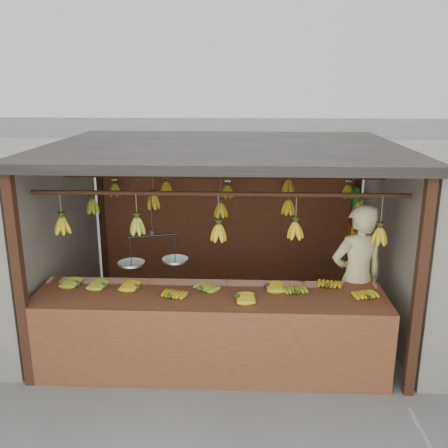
{
  "coord_description": "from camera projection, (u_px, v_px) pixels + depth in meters",
  "views": [
    {
      "loc": [
        0.29,
        -6.11,
        3.13
      ],
      "look_at": [
        0.0,
        0.3,
        1.3
      ],
      "focal_mm": 40.0,
      "sensor_mm": 36.0,
      "label": 1
    }
  ],
  "objects": [
    {
      "name": "balance_scale",
      "position": [
        153.0,
        258.0,
        5.46
      ],
      "size": [
        0.74,
        0.41,
        0.78
      ],
      "color": "black",
      "rests_on": "ground"
    },
    {
      "name": "bag_bundles",
      "position": [
        353.0,
        226.0,
        7.68
      ],
      "size": [
        0.08,
        0.26,
        1.18
      ],
      "color": "#199926",
      "rests_on": "ground"
    },
    {
      "name": "vendor",
      "position": [
        357.0,
        279.0,
        5.84
      ],
      "size": [
        0.76,
        0.61,
        1.81
      ],
      "primitive_type": "imported",
      "rotation": [
        0.0,
        0.0,
        3.44
      ],
      "color": "beige",
      "rests_on": "ground"
    },
    {
      "name": "hanging_bananas",
      "position": [
        223.0,
        207.0,
        6.3
      ],
      "size": [
        3.6,
        2.23,
        0.4
      ],
      "color": "gold",
      "rests_on": "ground"
    },
    {
      "name": "stall",
      "position": [
        224.0,
        174.0,
        6.51
      ],
      "size": [
        4.3,
        3.3,
        2.4
      ],
      "color": "black",
      "rests_on": "ground"
    },
    {
      "name": "ground",
      "position": [
        223.0,
        322.0,
        6.74
      ],
      "size": [
        80.0,
        80.0,
        0.0
      ],
      "primitive_type": "plane",
      "color": "#5B5B57"
    },
    {
      "name": "counter",
      "position": [
        209.0,
        315.0,
        5.36
      ],
      "size": [
        3.84,
        0.87,
        0.96
      ],
      "color": "brown",
      "rests_on": "ground"
    }
  ]
}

